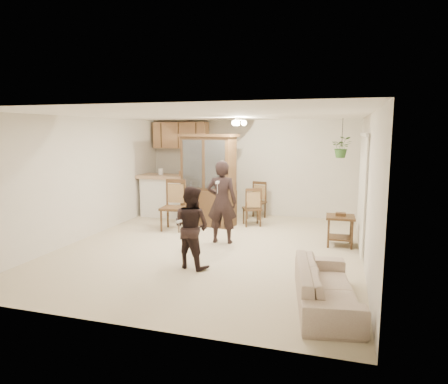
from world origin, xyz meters
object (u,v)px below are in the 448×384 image
(adult, at_px, (222,198))
(china_hutch, at_px, (208,181))
(child, at_px, (191,227))
(chair_bar, at_px, (173,216))
(chair_hutch_left, at_px, (256,208))
(side_table, at_px, (340,230))
(chair_hutch_right, at_px, (252,215))
(sofa, at_px, (326,278))

(adult, xyz_separation_m, china_hutch, (-0.75, 1.37, 0.16))
(child, xyz_separation_m, chair_bar, (-1.31, 2.20, -0.36))
(china_hutch, relative_size, chair_hutch_left, 2.29)
(side_table, bearing_deg, chair_bar, 176.49)
(child, xyz_separation_m, chair_hutch_left, (0.24, 3.91, -0.41))
(child, relative_size, side_table, 2.06)
(adult, relative_size, chair_hutch_right, 1.97)
(chair_hutch_left, bearing_deg, adult, -80.17)
(chair_hutch_left, relative_size, chair_hutch_right, 1.02)
(chair_bar, bearing_deg, child, -63.26)
(chair_bar, relative_size, chair_hutch_left, 1.21)
(child, bearing_deg, adult, -75.91)
(child, distance_m, chair_hutch_right, 3.17)
(child, distance_m, chair_hutch_left, 3.93)
(child, bearing_deg, chair_hutch_right, -79.63)
(sofa, relative_size, child, 1.39)
(china_hutch, xyz_separation_m, side_table, (3.01, -0.92, -0.75))
(sofa, xyz_separation_m, side_table, (0.13, 2.87, -0.06))
(adult, bearing_deg, china_hutch, -66.05)
(sofa, distance_m, child, 2.37)
(adult, height_order, chair_hutch_right, adult)
(adult, distance_m, side_table, 2.38)
(side_table, distance_m, chair_hutch_left, 2.83)
(sofa, relative_size, adult, 1.04)
(side_table, bearing_deg, chair_hutch_left, 137.16)
(sofa, relative_size, china_hutch, 0.87)
(sofa, distance_m, chair_hutch_left, 5.18)
(sofa, bearing_deg, chair_bar, 39.39)
(chair_hutch_left, bearing_deg, side_table, -28.52)
(chair_hutch_left, bearing_deg, chair_hutch_right, -70.75)
(sofa, relative_size, chair_hutch_right, 2.05)
(child, relative_size, china_hutch, 0.63)
(chair_hutch_left, bearing_deg, china_hutch, -118.88)
(china_hutch, relative_size, side_table, 3.28)
(chair_hutch_left, bearing_deg, child, -79.12)
(adult, bearing_deg, chair_hutch_right, -103.80)
(adult, relative_size, chair_hutch_left, 1.93)
(sofa, bearing_deg, china_hutch, 28.19)
(adult, distance_m, china_hutch, 1.57)
(adult, height_order, child, adult)
(side_table, height_order, chair_hutch_left, chair_hutch_left)
(side_table, height_order, chair_bar, chair_bar)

